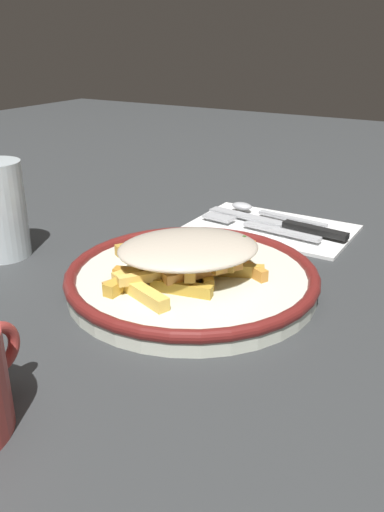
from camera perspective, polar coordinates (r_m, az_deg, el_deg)
The scene contains 7 objects.
ground_plane at distance 0.57m, azimuth -0.00°, elevation -3.62°, with size 2.60×2.60×0.00m, color #353839.
plate at distance 0.56m, azimuth -0.00°, elevation -2.40°, with size 0.27×0.27×0.03m.
fries_heap at distance 0.55m, azimuth -0.70°, elevation 0.14°, with size 0.20×0.19×0.04m.
napkin at distance 0.75m, azimuth 8.83°, elevation 3.14°, with size 0.14×0.22×0.01m, color white.
fork at distance 0.73m, azimuth 7.17°, elevation 3.19°, with size 0.04×0.18×0.01m.
knife at distance 0.74m, azimuth 10.15°, elevation 3.36°, with size 0.04×0.21×0.01m.
spoon at distance 0.78m, azimuth 7.42°, elevation 4.82°, with size 0.03×0.15×0.01m.
Camera 1 is at (-0.44, -0.26, 0.25)m, focal length 37.29 mm.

